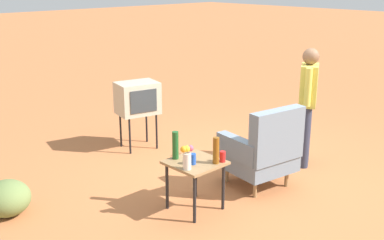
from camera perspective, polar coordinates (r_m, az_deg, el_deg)
ground_plane at (r=6.39m, az=7.44°, el=-6.64°), size 60.00×60.00×0.00m
armchair at (r=5.89m, az=8.60°, el=-3.57°), size 0.87×0.89×1.06m
side_table at (r=5.28m, az=0.38°, el=-5.85°), size 0.56×0.56×0.58m
tv_on_stand at (r=7.14m, az=-6.60°, el=2.59°), size 0.69×0.57×1.03m
person_standing at (r=6.59m, az=13.78°, el=2.37°), size 0.50×0.37×1.64m
bottle_wine_green at (r=5.28m, az=-2.01°, el=-3.06°), size 0.07×0.07×0.32m
soda_can_red at (r=5.23m, az=3.71°, el=-4.42°), size 0.07×0.07×0.12m
bottle_tall_amber at (r=5.15m, az=2.91°, el=-3.70°), size 0.07×0.07×0.30m
soda_can_blue at (r=5.16m, az=0.11°, el=-4.72°), size 0.07×0.07×0.12m
flower_vase at (r=5.00m, az=-0.61°, el=-4.38°), size 0.14×0.10×0.27m
shrub_mid at (r=5.66m, az=-21.43°, el=-8.77°), size 0.52×0.52×0.40m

